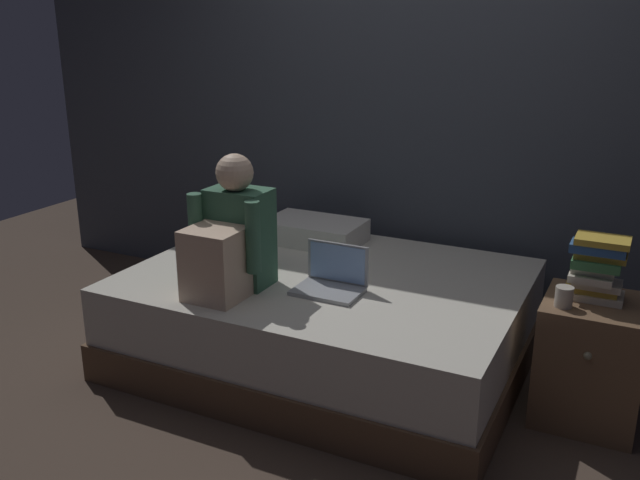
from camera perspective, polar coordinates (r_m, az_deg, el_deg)
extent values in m
plane|color=#47382D|center=(3.45, 1.39, -12.60)|extent=(8.00, 8.00, 0.00)
cube|color=#424751|center=(4.11, 8.80, 12.09)|extent=(5.60, 0.10, 2.70)
cube|color=brown|center=(3.72, 0.56, -8.49)|extent=(2.00, 1.50, 0.20)
cube|color=beige|center=(3.62, 0.57, -5.00)|extent=(1.96, 1.46, 0.30)
cube|color=brown|center=(3.37, 21.40, -9.25)|extent=(0.44, 0.44, 0.57)
sphere|color=gray|center=(3.12, 21.24, -8.91)|extent=(0.04, 0.04, 0.04)
cube|color=#38664C|center=(3.39, -6.58, 0.27)|extent=(0.30, 0.20, 0.48)
sphere|color=beige|center=(3.28, -7.07, 5.54)|extent=(0.18, 0.18, 0.18)
cube|color=beige|center=(3.24, -8.64, -1.97)|extent=(0.26, 0.24, 0.34)
cylinder|color=#38664C|center=(3.35, -10.21, 0.96)|extent=(0.07, 0.07, 0.34)
cylinder|color=#38664C|center=(3.18, -5.55, 0.23)|extent=(0.07, 0.07, 0.34)
cube|color=#9EA0A5|center=(3.31, 0.63, -4.27)|extent=(0.32, 0.22, 0.02)
cube|color=#9EA0A5|center=(3.37, 1.49, -1.88)|extent=(0.32, 0.01, 0.20)
cube|color=#8CB2EA|center=(3.36, 1.43, -1.92)|extent=(0.29, 0.00, 0.18)
cube|color=silver|center=(4.05, -0.45, 0.74)|extent=(0.56, 0.36, 0.13)
cube|color=beige|center=(3.28, 21.79, -4.26)|extent=(0.23, 0.15, 0.03)
cube|color=gold|center=(3.27, 21.52, -3.74)|extent=(0.22, 0.13, 0.03)
cube|color=beige|center=(3.25, 21.90, -3.38)|extent=(0.20, 0.12, 0.03)
cube|color=beige|center=(3.23, 21.48, -2.88)|extent=(0.18, 0.15, 0.03)
cube|color=beige|center=(3.24, 21.66, -2.24)|extent=(0.18, 0.12, 0.03)
cube|color=#387042|center=(3.21, 21.88, -1.76)|extent=(0.20, 0.16, 0.04)
cube|color=gold|center=(3.21, 22.18, -1.16)|extent=(0.21, 0.13, 0.03)
cube|color=#284C84|center=(3.19, 22.00, -0.62)|extent=(0.23, 0.13, 0.04)
cube|color=gold|center=(3.18, 22.33, -0.04)|extent=(0.22, 0.15, 0.03)
cylinder|color=#BCB2A3|center=(3.14, 19.50, -4.44)|extent=(0.08, 0.08, 0.09)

